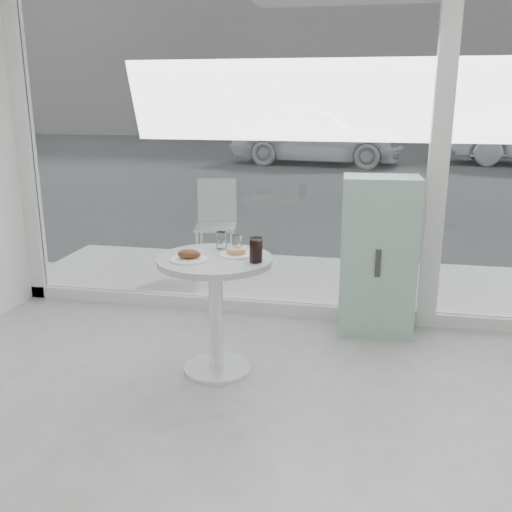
% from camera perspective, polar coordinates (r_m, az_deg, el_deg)
% --- Properties ---
extents(storefront, '(5.00, 0.14, 3.00)m').
position_cam_1_polar(storefront, '(4.40, 7.15, 15.27)').
color(storefront, silver).
rests_on(storefront, ground).
extents(main_table, '(0.72, 0.72, 0.77)m').
position_cam_1_polar(main_table, '(3.61, -4.05, -3.49)').
color(main_table, white).
rests_on(main_table, ground).
extents(patio_deck, '(5.60, 1.60, 0.05)m').
position_cam_1_polar(patio_deck, '(5.47, 6.46, -2.63)').
color(patio_deck, silver).
rests_on(patio_deck, ground).
extents(street, '(40.00, 24.00, 0.00)m').
position_cam_1_polar(street, '(17.47, 10.18, 9.70)').
color(street, '#383838').
rests_on(street, ground).
extents(far_building, '(40.00, 2.00, 8.00)m').
position_cam_1_polar(far_building, '(26.48, 11.23, 20.26)').
color(far_building, gray).
rests_on(far_building, ground).
extents(mint_cabinet, '(0.57, 0.40, 1.18)m').
position_cam_1_polar(mint_cabinet, '(4.31, 12.09, -0.02)').
color(mint_cabinet, '#8AB19D').
rests_on(mint_cabinet, ground).
extents(patio_chair, '(0.45, 0.45, 0.90)m').
position_cam_1_polar(patio_chair, '(5.69, -3.97, 3.72)').
color(patio_chair, white).
rests_on(patio_chair, patio_deck).
extents(car_white, '(4.69, 2.37, 1.53)m').
position_cam_1_polar(car_white, '(15.46, 6.12, 11.96)').
color(car_white, silver).
rests_on(car_white, street).
extents(plate_fritter, '(0.23, 0.23, 0.07)m').
position_cam_1_polar(plate_fritter, '(3.48, -6.67, -0.02)').
color(plate_fritter, white).
rests_on(plate_fritter, main_table).
extents(plate_donut, '(0.21, 0.21, 0.05)m').
position_cam_1_polar(plate_donut, '(3.57, -1.96, 0.37)').
color(plate_donut, white).
rests_on(plate_donut, main_table).
extents(water_tumbler_a, '(0.07, 0.07, 0.11)m').
position_cam_1_polar(water_tumbler_a, '(3.74, -3.47, 1.50)').
color(water_tumbler_a, white).
rests_on(water_tumbler_a, main_table).
extents(water_tumbler_b, '(0.07, 0.07, 0.11)m').
position_cam_1_polar(water_tumbler_b, '(3.67, -1.92, 1.23)').
color(water_tumbler_b, white).
rests_on(water_tumbler_b, main_table).
extents(cola_glass, '(0.08, 0.08, 0.15)m').
position_cam_1_polar(cola_glass, '(3.41, -0.01, 0.56)').
color(cola_glass, white).
rests_on(cola_glass, main_table).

